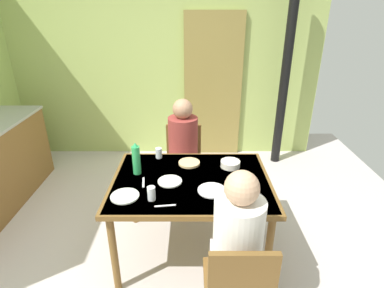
% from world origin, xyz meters
% --- Properties ---
extents(ground_plane, '(5.78, 5.78, 0.00)m').
position_xyz_m(ground_plane, '(0.00, 0.00, 0.00)').
color(ground_plane, beige).
extents(wall_back, '(4.38, 0.10, 2.52)m').
position_xyz_m(wall_back, '(0.00, 2.22, 1.26)').
color(wall_back, '#A2B65F').
rests_on(wall_back, ground_plane).
extents(door_wooden, '(0.80, 0.05, 2.00)m').
position_xyz_m(door_wooden, '(0.72, 2.14, 1.00)').
color(door_wooden, olive).
rests_on(door_wooden, ground_plane).
extents(stove_pipe_column, '(0.12, 0.12, 2.52)m').
position_xyz_m(stove_pipe_column, '(1.63, 1.87, 1.26)').
color(stove_pipe_column, black).
rests_on(stove_pipe_column, ground_plane).
extents(dining_table, '(1.29, 0.97, 0.75)m').
position_xyz_m(dining_table, '(0.42, 0.07, 0.67)').
color(dining_table, brown).
rests_on(dining_table, ground_plane).
extents(chair_near_diner, '(0.40, 0.40, 0.87)m').
position_xyz_m(chair_near_diner, '(0.71, -0.76, 0.50)').
color(chair_near_diner, brown).
rests_on(chair_near_diner, ground_plane).
extents(chair_far_diner, '(0.40, 0.40, 0.87)m').
position_xyz_m(chair_far_diner, '(0.34, 0.91, 0.50)').
color(chair_far_diner, brown).
rests_on(chair_far_diner, ground_plane).
extents(person_near_diner, '(0.30, 0.37, 0.77)m').
position_xyz_m(person_near_diner, '(0.71, -0.63, 0.78)').
color(person_near_diner, silver).
rests_on(person_near_diner, ground_plane).
extents(person_far_diner, '(0.30, 0.37, 0.77)m').
position_xyz_m(person_far_diner, '(0.34, 0.77, 0.78)').
color(person_far_diner, brown).
rests_on(person_far_diner, ground_plane).
extents(water_bottle_green_near, '(0.07, 0.07, 0.28)m').
position_xyz_m(water_bottle_green_near, '(-0.03, 0.18, 0.88)').
color(water_bottle_green_near, green).
rests_on(water_bottle_green_near, dining_table).
extents(serving_bowl_center, '(0.17, 0.17, 0.05)m').
position_xyz_m(serving_bowl_center, '(0.77, 0.29, 0.78)').
color(serving_bowl_center, silver).
rests_on(serving_bowl_center, dining_table).
extents(dinner_plate_near_left, '(0.22, 0.22, 0.01)m').
position_xyz_m(dinner_plate_near_left, '(0.58, -0.10, 0.75)').
color(dinner_plate_near_left, white).
rests_on(dinner_plate_near_left, dining_table).
extents(dinner_plate_near_right, '(0.19, 0.19, 0.01)m').
position_xyz_m(dinner_plate_near_right, '(0.25, 0.04, 0.75)').
color(dinner_plate_near_right, white).
rests_on(dinner_plate_near_right, dining_table).
extents(dinner_plate_far_center, '(0.21, 0.21, 0.01)m').
position_xyz_m(dinner_plate_far_center, '(-0.07, -0.17, 0.75)').
color(dinner_plate_far_center, white).
rests_on(dinner_plate_far_center, dining_table).
extents(drinking_glass_by_near_diner, '(0.06, 0.06, 0.10)m').
position_xyz_m(drinking_glass_by_near_diner, '(0.14, -0.21, 0.80)').
color(drinking_glass_by_near_diner, silver).
rests_on(drinking_glass_by_near_diner, dining_table).
extents(drinking_glass_by_far_diner, '(0.06, 0.06, 0.10)m').
position_xyz_m(drinking_glass_by_far_diner, '(0.12, 0.47, 0.80)').
color(drinking_glass_by_far_diner, silver).
rests_on(drinking_glass_by_far_diner, dining_table).
extents(bread_plate_sliced, '(0.19, 0.19, 0.02)m').
position_xyz_m(bread_plate_sliced, '(0.41, 0.34, 0.76)').
color(bread_plate_sliced, '#DBB77A').
rests_on(bread_plate_sliced, dining_table).
extents(cutlery_knife_near, '(0.04, 0.15, 0.00)m').
position_xyz_m(cutlery_knife_near, '(0.82, -0.00, 0.75)').
color(cutlery_knife_near, silver).
rests_on(cutlery_knife_near, dining_table).
extents(cutlery_fork_near, '(0.04, 0.15, 0.00)m').
position_xyz_m(cutlery_fork_near, '(0.04, 0.03, 0.75)').
color(cutlery_fork_near, silver).
rests_on(cutlery_fork_near, dining_table).
extents(cutlery_knife_far, '(0.15, 0.03, 0.00)m').
position_xyz_m(cutlery_knife_far, '(0.24, -0.29, 0.75)').
color(cutlery_knife_far, silver).
rests_on(cutlery_knife_far, dining_table).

